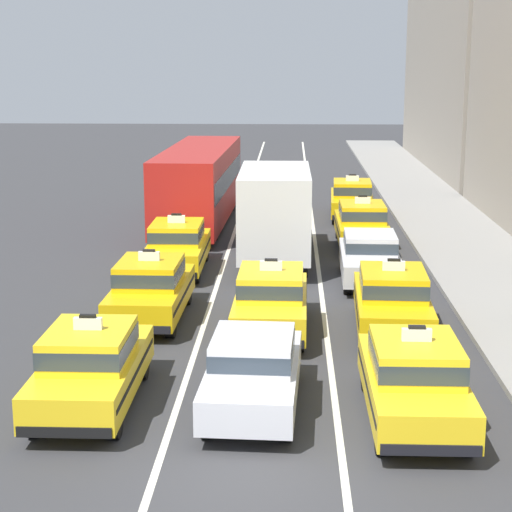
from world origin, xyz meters
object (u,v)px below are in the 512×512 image
object	(u,v)px
taxi_center_second	(271,299)
sedan_right_third	(370,256)
bus_left_fourth	(199,181)
taxi_right_fifth	(352,198)
taxi_left_second	(151,288)
taxi_left_third	(177,246)
taxi_left_fifth	(216,175)
sedan_center_nearest	(253,369)
box_truck_center_third	(275,211)
taxi_right_nearest	(414,378)
taxi_right_fourth	(362,224)
taxi_left_nearest	(91,365)
taxi_right_second	(392,299)

from	to	relation	value
taxi_center_second	sedan_right_third	bearing A→B (deg)	60.47
bus_left_fourth	taxi_right_fifth	world-z (taller)	bus_left_fourth
taxi_center_second	bus_left_fourth	bearing A→B (deg)	102.70
taxi_left_second	bus_left_fourth	world-z (taller)	bus_left_fourth
taxi_left_second	taxi_center_second	bearing A→B (deg)	-16.53
taxi_left_third	bus_left_fourth	distance (m)	8.57
sedan_right_third	taxi_left_fifth	bearing A→B (deg)	108.81
taxi_left_second	taxi_left_fifth	world-z (taller)	same
taxi_right_fifth	sedan_center_nearest	bearing A→B (deg)	-98.92
taxi_left_fifth	box_truck_center_third	size ratio (longest dim) A/B	0.66
sedan_center_nearest	taxi_right_nearest	world-z (taller)	taxi_right_nearest
taxi_right_nearest	taxi_right_fourth	size ratio (longest dim) A/B	1.00
taxi_left_second	taxi_right_nearest	world-z (taller)	same
taxi_center_second	taxi_right_fourth	size ratio (longest dim) A/B	1.00
taxi_left_second	sedan_center_nearest	world-z (taller)	taxi_left_second
taxi_left_nearest	taxi_right_nearest	bearing A→B (deg)	-4.16
taxi_left_third	taxi_left_fifth	bearing A→B (deg)	90.81
taxi_left_third	box_truck_center_third	size ratio (longest dim) A/B	0.66
taxi_left_third	box_truck_center_third	world-z (taller)	box_truck_center_third
taxi_left_fifth	taxi_right_nearest	distance (m)	30.22
sedan_center_nearest	taxi_right_fifth	world-z (taller)	taxi_right_fifth
taxi_center_second	sedan_center_nearest	bearing A→B (deg)	-92.63
taxi_center_second	box_truck_center_third	world-z (taller)	box_truck_center_third
sedan_center_nearest	taxi_right_nearest	distance (m)	3.14
taxi_right_second	taxi_right_fourth	distance (m)	10.36
taxi_left_nearest	taxi_right_fifth	size ratio (longest dim) A/B	0.99
taxi_right_nearest	taxi_right_second	distance (m)	5.62
taxi_left_fifth	taxi_right_nearest	xyz separation A→B (m)	(6.34, -29.55, 0.00)
taxi_center_second	taxi_right_fifth	size ratio (longest dim) A/B	0.99
sedan_right_third	taxi_right_fourth	world-z (taller)	taxi_right_fourth
sedan_center_nearest	taxi_right_fifth	xyz separation A→B (m)	(3.38, 21.53, 0.03)
taxi_left_fifth	taxi_center_second	xyz separation A→B (m)	(3.47, -24.04, 0.00)
taxi_right_nearest	taxi_right_second	bearing A→B (deg)	87.89
bus_left_fourth	taxi_right_fourth	size ratio (longest dim) A/B	2.47
taxi_left_second	taxi_right_nearest	size ratio (longest dim) A/B	1.00
taxi_left_fifth	taxi_right_fourth	distance (m)	15.08
taxi_left_fifth	taxi_right_fifth	distance (m)	10.07
taxi_center_second	taxi_right_nearest	size ratio (longest dim) A/B	1.01
taxi_right_nearest	taxi_right_fifth	bearing A→B (deg)	89.30
taxi_left_nearest	taxi_right_fourth	xyz separation A→B (m)	(6.60, 15.52, 0.00)
taxi_left_second	taxi_center_second	xyz separation A→B (m)	(3.23, -0.96, 0.00)
taxi_left_second	taxi_left_fifth	size ratio (longest dim) A/B	1.00
sedan_center_nearest	taxi_right_fifth	size ratio (longest dim) A/B	0.94
taxi_left_third	box_truck_center_third	bearing A→B (deg)	27.26
sedan_right_third	taxi_left_nearest	bearing A→B (deg)	-122.12
taxi_left_nearest	taxi_left_third	bearing A→B (deg)	88.65
taxi_left_nearest	taxi_right_nearest	size ratio (longest dim) A/B	1.00
taxi_right_second	sedan_right_third	bearing A→B (deg)	91.51
taxi_left_nearest	taxi_left_third	size ratio (longest dim) A/B	1.00
taxi_right_fifth	taxi_right_second	bearing A→B (deg)	-90.22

